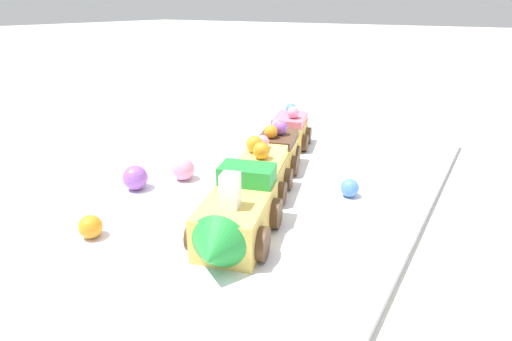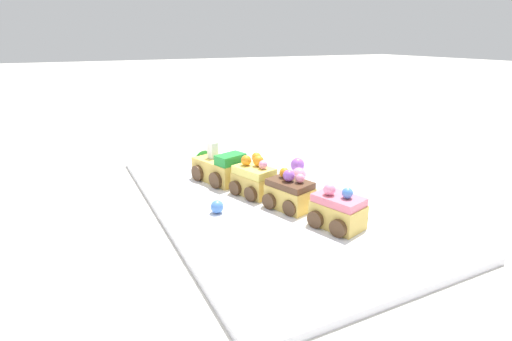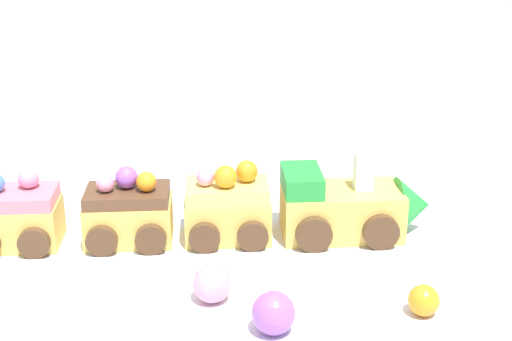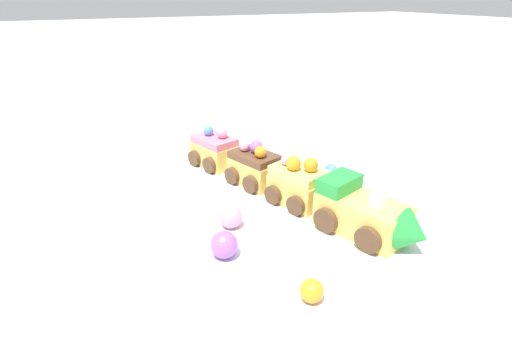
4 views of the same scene
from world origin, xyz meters
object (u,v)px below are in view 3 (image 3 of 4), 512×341
(cake_train_locomotive, at_px, (352,208))
(gumball_blue, at_px, (206,184))
(cake_car_chocolate, at_px, (129,214))
(cake_car_lemon, at_px, (228,209))
(cake_car_strawberry, at_px, (16,217))
(gumball_pink, at_px, (212,284))
(gumball_orange, at_px, (424,300))
(gumball_purple, at_px, (274,313))

(cake_train_locomotive, distance_m, gumball_blue, 0.17)
(cake_train_locomotive, height_order, cake_car_chocolate, cake_train_locomotive)
(cake_train_locomotive, height_order, gumball_blue, cake_train_locomotive)
(cake_train_locomotive, relative_size, cake_car_lemon, 1.66)
(cake_car_strawberry, bearing_deg, cake_car_lemon, -0.10)
(gumball_pink, bearing_deg, cake_car_chocolate, 140.76)
(cake_car_strawberry, bearing_deg, cake_car_chocolate, -0.14)
(cake_car_chocolate, xyz_separation_m, gumball_pink, (0.10, -0.09, -0.01))
(cake_car_chocolate, xyz_separation_m, gumball_orange, (0.26, -0.07, -0.01))
(cake_car_lemon, relative_size, gumball_orange, 3.70)
(cake_train_locomotive, xyz_separation_m, gumball_purple, (-0.04, -0.18, -0.01))
(gumball_purple, bearing_deg, cake_train_locomotive, 78.53)
(cake_car_lemon, relative_size, cake_car_chocolate, 1.00)
(gumball_purple, bearing_deg, cake_car_chocolate, 143.87)
(cake_car_strawberry, height_order, gumball_orange, cake_car_strawberry)
(cake_car_lemon, distance_m, cake_car_strawberry, 0.19)
(cake_train_locomotive, height_order, gumball_orange, cake_train_locomotive)
(cake_car_lemon, xyz_separation_m, gumball_pink, (0.02, -0.11, -0.01))
(cake_train_locomotive, xyz_separation_m, gumball_blue, (-0.16, 0.06, -0.01))
(gumball_orange, xyz_separation_m, gumball_blue, (-0.23, 0.19, -0.00))
(cake_train_locomotive, distance_m, cake_car_lemon, 0.12)
(gumball_orange, relative_size, gumball_purple, 0.76)
(gumball_pink, relative_size, gumball_blue, 1.33)
(cake_car_chocolate, bearing_deg, gumball_pink, -56.73)
(cake_car_lemon, height_order, gumball_pink, cake_car_lemon)
(cake_car_chocolate, xyz_separation_m, gumball_blue, (0.04, 0.12, -0.02))
(cake_train_locomotive, relative_size, gumball_purple, 4.65)
(cake_car_lemon, distance_m, gumball_pink, 0.11)
(gumball_orange, bearing_deg, cake_car_lemon, 152.20)
(cake_train_locomotive, bearing_deg, gumball_pink, -139.43)
(cake_car_lemon, distance_m, gumball_orange, 0.20)
(cake_car_strawberry, relative_size, gumball_pink, 2.95)
(cake_train_locomotive, bearing_deg, gumball_orange, -79.61)
(gumball_pink, bearing_deg, cake_train_locomotive, 58.07)
(cake_car_lemon, height_order, cake_car_strawberry, cake_car_lemon)
(cake_car_chocolate, relative_size, gumball_orange, 3.70)
(cake_train_locomotive, distance_m, gumball_purple, 0.18)
(gumball_orange, relative_size, gumball_pink, 0.80)
(cake_train_locomotive, height_order, gumball_pink, cake_train_locomotive)
(gumball_blue, bearing_deg, cake_train_locomotive, -20.48)
(cake_car_lemon, bearing_deg, gumball_orange, -45.30)
(gumball_purple, bearing_deg, cake_car_lemon, 117.26)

